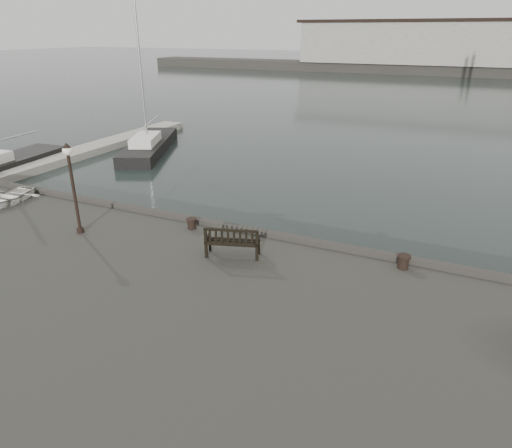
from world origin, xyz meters
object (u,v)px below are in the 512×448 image
Objects in this scene: lamp_post at (72,177)px; yacht_c at (150,148)px; bollard_right at (403,262)px; bollard_left at (192,224)px; bench at (233,247)px; dinghy at (7,197)px.

yacht_c is at bearing 119.72° from lamp_post.
bollard_right is at bearing -58.74° from yacht_c.
bollard_left is 7.62m from bollard_right.
bollard_left is at bearing 133.34° from bench.
bollard_left is 19.12m from yacht_c.
bollard_right reaches higher than bollard_left.
bench is at bearing -69.81° from yacht_c.
bench is at bearing 6.44° from lamp_post.
bollard_left is (-2.42, 1.35, -0.12)m from bench.
yacht_c reaches higher than bollard_right.
lamp_post is at bearing -150.05° from bollard_left.
bench is at bearing -164.07° from bollard_right.
lamp_post reaches higher than bollard_right.
dinghy is at bearing -176.18° from bollard_right.
bench reaches higher than bollard_left.
lamp_post is at bearing -84.44° from yacht_c.
yacht_c is (-9.24, 16.19, -3.45)m from lamp_post.
yacht_c is at bearing 116.85° from bench.
bollard_left is 0.03× the size of yacht_c.
bench is at bearing -10.10° from dinghy.
dinghy is (-8.64, -0.96, 0.06)m from bollard_left.
bollard_right is (5.19, 1.48, -0.10)m from bench.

